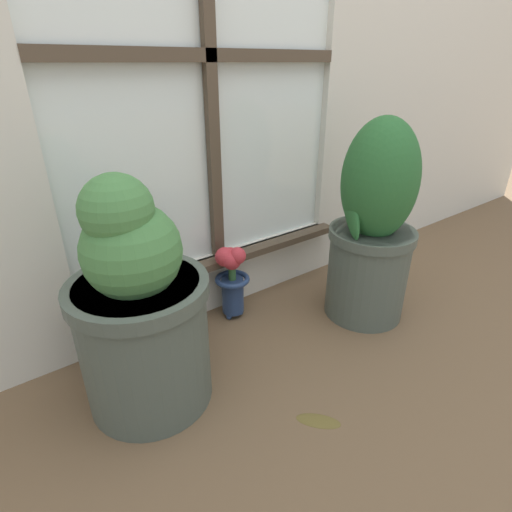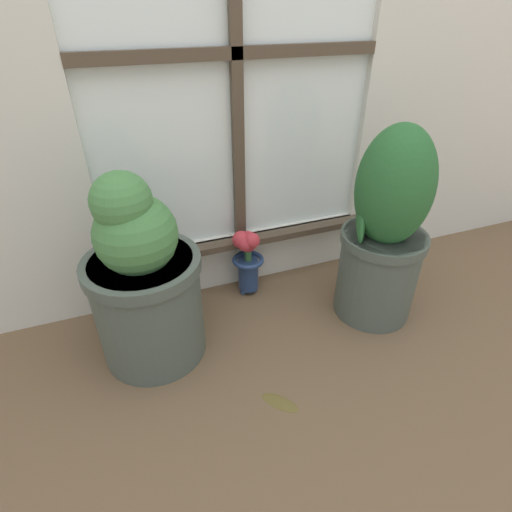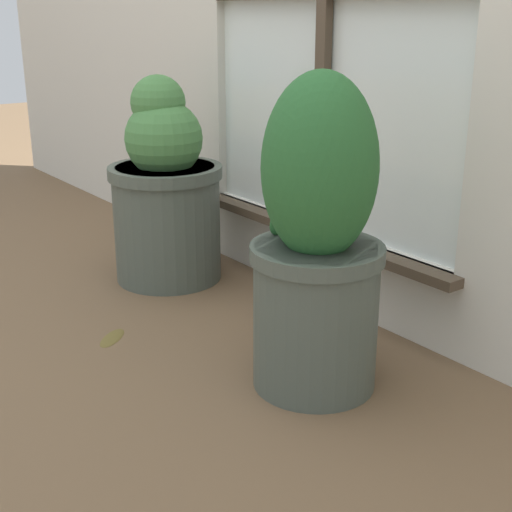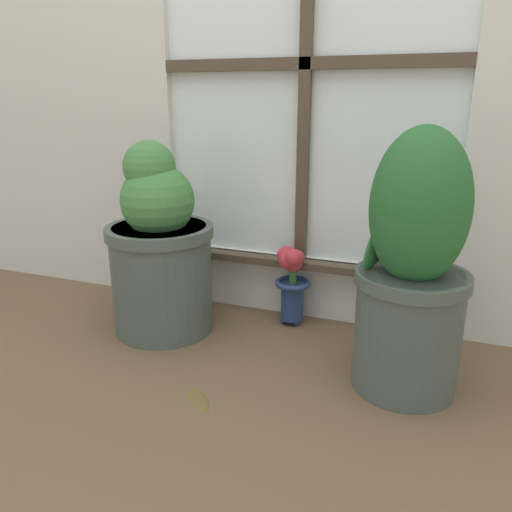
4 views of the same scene
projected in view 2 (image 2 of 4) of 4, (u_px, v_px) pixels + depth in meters
ground_plane at (307, 390)px, 1.14m from camera, size 10.00×10.00×0.00m
potted_plant_left at (145, 283)px, 1.14m from camera, size 0.33×0.33×0.60m
potted_plant_right at (385, 234)px, 1.27m from camera, size 0.28×0.28×0.66m
flower_vase at (247, 255)px, 1.44m from camera, size 0.12×0.12×0.26m
fallen_leaf at (280, 402)px, 1.11m from camera, size 0.11×0.11×0.01m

